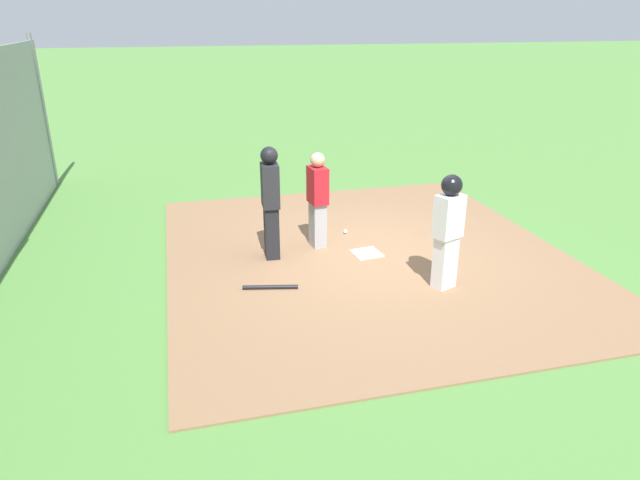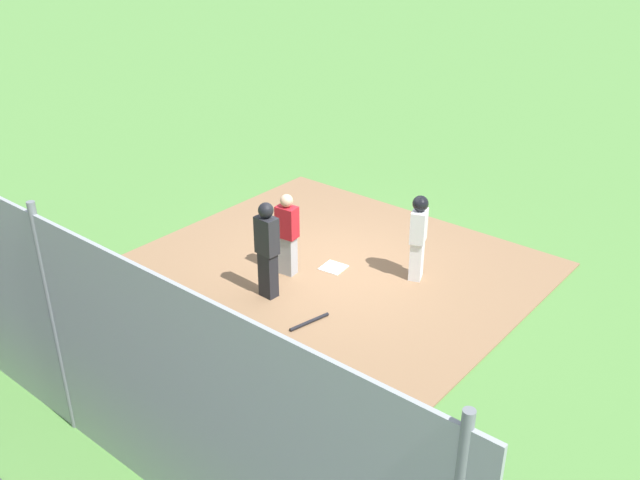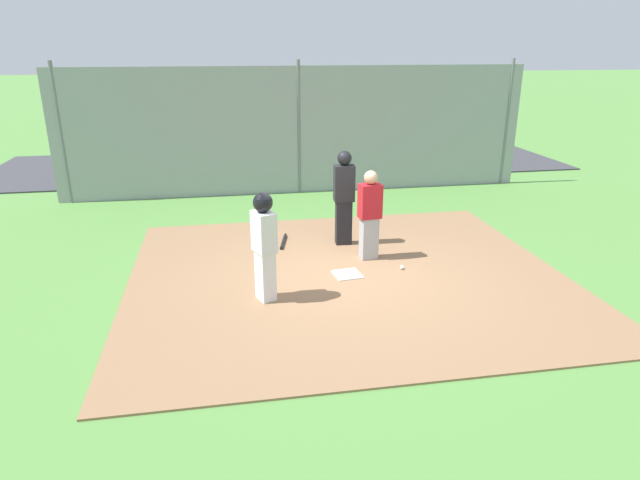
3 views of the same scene
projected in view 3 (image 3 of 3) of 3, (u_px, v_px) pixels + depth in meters
ground_plane at (347, 276)px, 9.24m from camera, size 140.00×140.00×0.00m
dirt_infield at (347, 276)px, 9.23m from camera, size 7.20×6.40×0.03m
home_plate at (347, 274)px, 9.23m from camera, size 0.49×0.49×0.02m
catcher at (370, 214)px, 9.68m from camera, size 0.41×0.30×1.61m
umpire at (344, 196)px, 10.36m from camera, size 0.39×0.28×1.81m
runner at (264, 240)px, 8.04m from camera, size 0.38×0.45×1.67m
baseball_bat at (283, 241)px, 10.70m from camera, size 0.23×0.79×0.06m
baseball at (402, 267)px, 9.44m from camera, size 0.07×0.07×0.07m
backstop_fence at (299, 131)px, 13.97m from camera, size 12.00×0.10×3.35m
parking_lot at (283, 163)px, 17.99m from camera, size 18.00×5.20×0.04m
parked_car_dark at (380, 140)px, 18.68m from camera, size 4.39×2.30×1.28m
parked_car_red at (293, 142)px, 18.29m from camera, size 4.26×2.01×1.28m
parked_car_white at (196, 146)px, 17.60m from camera, size 4.39×2.32×1.28m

